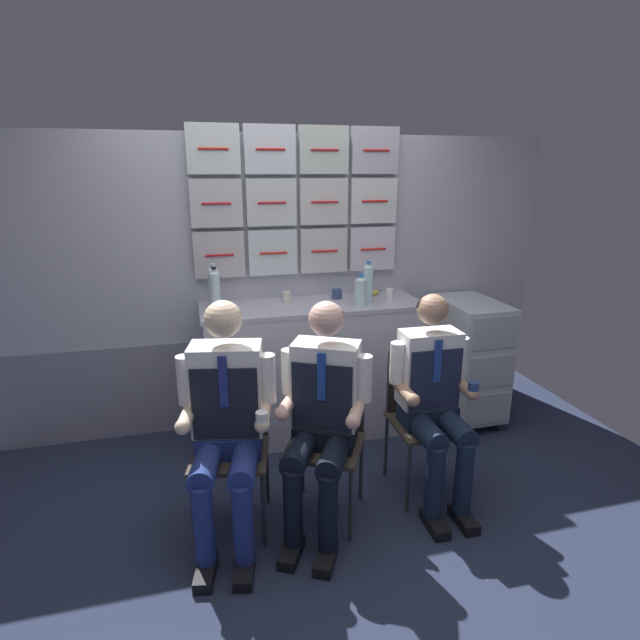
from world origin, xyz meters
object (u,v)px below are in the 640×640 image
at_px(crew_member_near_trolley, 434,393).
at_px(crew_member_center, 322,409).
at_px(service_trolley, 468,357).
at_px(crew_member_left, 226,414).
at_px(folding_chair_center, 329,423).
at_px(snack_banana, 371,293).
at_px(folding_chair_left, 232,431).
at_px(folding_chair_near_trolley, 421,404).
at_px(paper_cup_blue, 287,296).
at_px(water_bottle_tall, 368,283).

bearing_deg(crew_member_near_trolley, crew_member_center, -173.86).
distance_m(crew_member_center, crew_member_near_trolley, 0.69).
height_order(service_trolley, crew_member_left, crew_member_left).
bearing_deg(folding_chair_center, crew_member_near_trolley, -6.56).
distance_m(service_trolley, snack_banana, 0.92).
bearing_deg(folding_chair_left, folding_chair_near_trolley, 1.99).
xyz_separation_m(folding_chair_left, crew_member_near_trolley, (1.15, -0.12, 0.15)).
bearing_deg(folding_chair_left, snack_banana, 39.45).
distance_m(crew_member_left, paper_cup_blue, 1.25).
height_order(folding_chair_center, snack_banana, snack_banana).
distance_m(folding_chair_left, folding_chair_near_trolley, 1.15).
bearing_deg(folding_chair_left, service_trolley, 21.38).
bearing_deg(crew_member_center, service_trolley, 33.38).
distance_m(folding_chair_center, water_bottle_tall, 1.15).
xyz_separation_m(service_trolley, folding_chair_left, (-1.88, -0.74, 0.02)).
bearing_deg(paper_cup_blue, crew_member_left, -115.80).
bearing_deg(service_trolley, water_bottle_tall, 177.37).
xyz_separation_m(service_trolley, snack_banana, (-0.74, 0.20, 0.50)).
bearing_deg(snack_banana, water_bottle_tall, -117.99).
distance_m(folding_chair_left, crew_member_near_trolley, 1.16).
distance_m(crew_member_left, snack_banana, 1.63).
bearing_deg(snack_banana, folding_chair_center, -121.22).
distance_m(service_trolley, crew_member_center, 1.71).
bearing_deg(service_trolley, paper_cup_blue, 171.89).
xyz_separation_m(folding_chair_near_trolley, crew_member_near_trolley, (-0.00, -0.16, 0.15)).
height_order(service_trolley, folding_chair_center, service_trolley).
height_order(folding_chair_left, crew_member_near_trolley, crew_member_near_trolley).
bearing_deg(folding_chair_left, water_bottle_tall, 36.31).
distance_m(crew_member_center, paper_cup_blue, 1.18).
relative_size(service_trolley, water_bottle_tall, 3.21).
height_order(crew_member_center, water_bottle_tall, water_bottle_tall).
relative_size(crew_member_left, paper_cup_blue, 17.79).
bearing_deg(folding_chair_near_trolley, crew_member_near_trolley, -91.17).
bearing_deg(crew_member_center, crew_member_left, 175.37).
relative_size(crew_member_left, folding_chair_near_trolley, 1.51).
relative_size(crew_member_left, crew_member_near_trolley, 1.04).
relative_size(folding_chair_near_trolley, paper_cup_blue, 11.81).
relative_size(service_trolley, paper_cup_blue, 13.20).
height_order(folding_chair_near_trolley, snack_banana, snack_banana).
height_order(crew_member_left, water_bottle_tall, water_bottle_tall).
bearing_deg(crew_member_left, service_trolley, 25.03).
bearing_deg(folding_chair_center, water_bottle_tall, 58.16).
distance_m(folding_chair_center, crew_member_center, 0.23).
distance_m(folding_chair_left, snack_banana, 1.56).
distance_m(crew_member_near_trolley, water_bottle_tall, 1.01).
xyz_separation_m(crew_member_left, crew_member_center, (0.50, -0.04, -0.02)).
height_order(service_trolley, water_bottle_tall, water_bottle_tall).
xyz_separation_m(folding_chair_left, paper_cup_blue, (0.50, 0.93, 0.50)).
bearing_deg(crew_member_left, crew_member_center, -4.63).
height_order(crew_member_center, snack_banana, crew_member_center).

